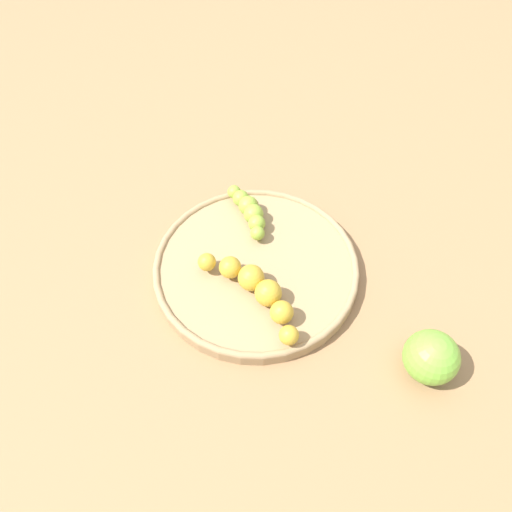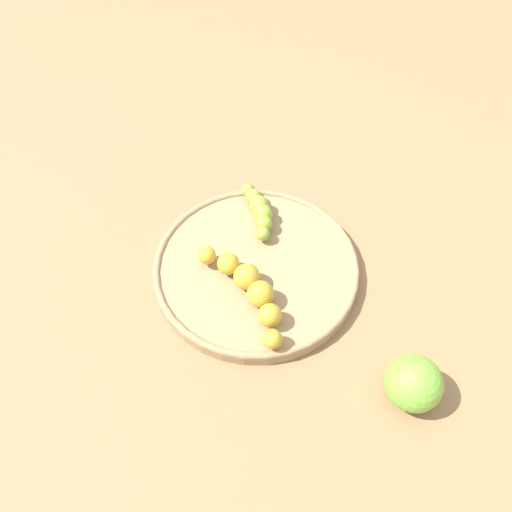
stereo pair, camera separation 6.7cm
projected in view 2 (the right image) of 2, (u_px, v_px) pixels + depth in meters
ground_plane at (256, 272)px, 0.71m from camera, size 2.40×2.40×0.00m
fruit_bowl at (256, 267)px, 0.70m from camera, size 0.29×0.29×0.02m
banana_green at (259, 210)px, 0.73m from camera, size 0.11×0.05×0.03m
banana_spotted at (249, 288)px, 0.64m from camera, size 0.16×0.10×0.04m
apple_green at (413, 383)px, 0.57m from camera, size 0.07×0.07×0.07m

